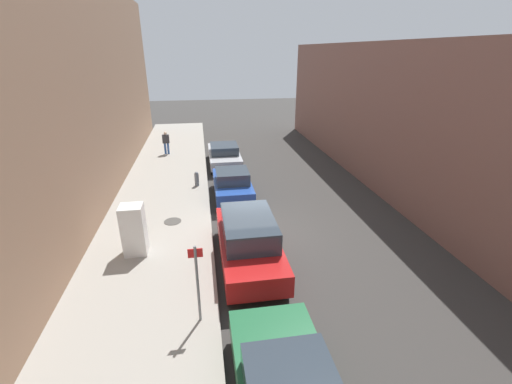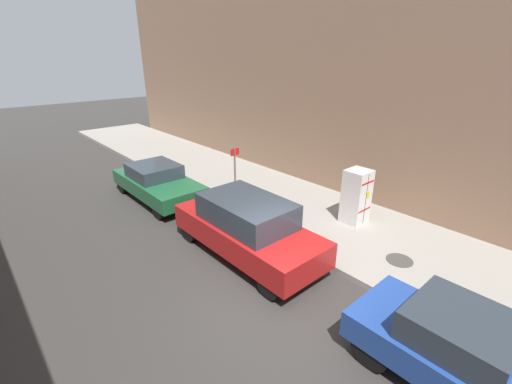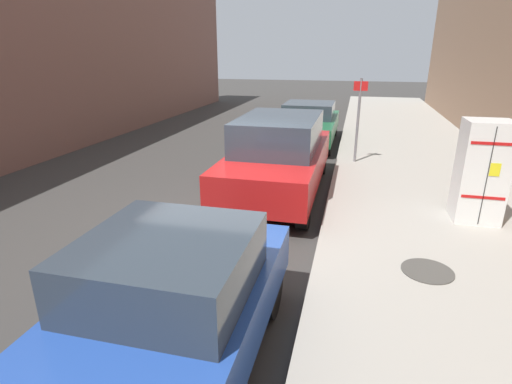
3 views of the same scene
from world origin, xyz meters
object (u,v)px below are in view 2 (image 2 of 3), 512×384
(parked_suv_red, at_px, (247,227))
(parked_hatchback_blue, at_px, (465,354))
(discarded_refrigerator, at_px, (356,196))
(street_sign_post, at_px, (235,173))
(parked_sedan_green, at_px, (157,182))

(parked_suv_red, bearing_deg, parked_hatchback_blue, 90.00)
(discarded_refrigerator, relative_size, parked_suv_red, 0.38)
(street_sign_post, xyz_separation_m, parked_sedan_green, (1.65, -2.84, -0.72))
(parked_suv_red, bearing_deg, parked_sedan_green, -90.00)
(discarded_refrigerator, xyz_separation_m, street_sign_post, (2.14, -3.61, 0.37))
(parked_sedan_green, distance_m, parked_suv_red, 5.45)
(parked_sedan_green, bearing_deg, discarded_refrigerator, 120.45)
(discarded_refrigerator, xyz_separation_m, parked_hatchback_blue, (3.79, 4.62, -0.32))
(parked_sedan_green, height_order, parked_hatchback_blue, parked_hatchback_blue)
(parked_sedan_green, relative_size, parked_hatchback_blue, 1.15)
(street_sign_post, height_order, parked_hatchback_blue, street_sign_post)
(discarded_refrigerator, height_order, parked_hatchback_blue, discarded_refrigerator)
(parked_sedan_green, distance_m, parked_hatchback_blue, 11.07)
(parked_hatchback_blue, bearing_deg, discarded_refrigerator, -129.41)
(parked_sedan_green, bearing_deg, parked_hatchback_blue, 90.00)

